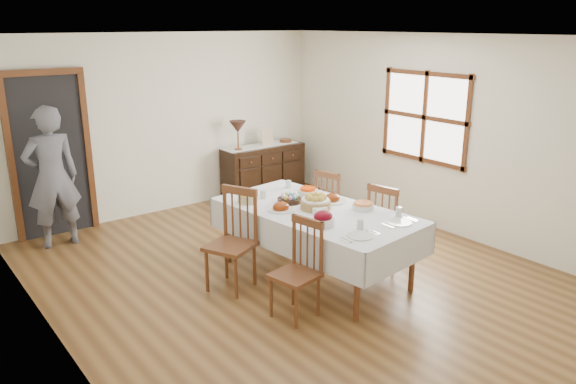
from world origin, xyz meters
TOP-DOWN VIEW (x-y plane):
  - ground at (0.00, 0.00)m, footprint 6.00×6.00m
  - room_shell at (-0.15, 0.42)m, footprint 5.02×6.02m
  - dining_table at (0.18, -0.16)m, footprint 1.42×2.39m
  - chair_left_near at (-0.51, -0.73)m, footprint 0.46×0.46m
  - chair_left_far at (-0.68, 0.17)m, footprint 0.59×0.59m
  - chair_right_near at (1.01, -0.45)m, footprint 0.49×0.49m
  - chair_right_far at (0.99, 0.46)m, footprint 0.47×0.47m
  - sideboard at (1.50, 2.72)m, footprint 1.37×0.50m
  - person at (-1.82, 2.52)m, footprint 0.61×0.40m
  - bread_basket at (0.19, -0.14)m, footprint 0.33×0.33m
  - egg_basket at (0.11, 0.21)m, footprint 0.27×0.27m
  - ham_platter_a at (-0.14, 0.04)m, footprint 0.29×0.29m
  - ham_platter_b at (0.51, -0.05)m, footprint 0.33×0.33m
  - beet_bowl at (-0.09, -0.59)m, footprint 0.23×0.23m
  - carrot_bowl at (0.44, 0.30)m, footprint 0.24×0.24m
  - pineapple_bowl at (-0.27, 0.49)m, footprint 0.22×0.22m
  - casserole_dish at (0.60, -0.46)m, footprint 0.24×0.24m
  - butter_dish at (0.12, -0.30)m, footprint 0.15×0.11m
  - setting_left at (0.04, -0.98)m, footprint 0.43×0.31m
  - setting_right at (0.62, -0.96)m, footprint 0.43×0.31m
  - glass_far_a at (-0.04, 0.52)m, footprint 0.07×0.07m
  - glass_far_b at (0.46, 0.69)m, footprint 0.07×0.07m
  - runner at (1.46, 2.75)m, footprint 1.30×0.35m
  - table_lamp at (1.01, 2.69)m, footprint 0.26×0.26m
  - picture_frame at (1.57, 2.70)m, footprint 0.22×0.08m
  - deco_bowl at (1.94, 2.71)m, footprint 0.20×0.20m

SIDE VIEW (x-z plane):
  - ground at x=0.00m, z-range 0.00..0.00m
  - sideboard at x=1.50m, z-range 0.00..0.82m
  - chair_left_near at x=-0.51m, z-range 0.01..0.96m
  - chair_right_far at x=0.99m, z-range 0.01..0.97m
  - chair_right_near at x=1.01m, z-range 0.01..1.00m
  - chair_left_far at x=-0.68m, z-range 0.01..1.08m
  - dining_table at x=0.18m, z-range 0.30..1.08m
  - setting_left at x=0.04m, z-range 0.75..0.85m
  - setting_right at x=0.62m, z-range 0.75..0.85m
  - ham_platter_b at x=0.51m, z-range 0.75..0.87m
  - ham_platter_a at x=-0.14m, z-range 0.75..0.87m
  - butter_dish at x=0.12m, z-range 0.78..0.85m
  - casserole_dish at x=0.60m, z-range 0.78..0.86m
  - egg_basket at x=0.11m, z-range 0.77..0.87m
  - carrot_bowl at x=0.44m, z-range 0.78..0.87m
  - glass_far_b at x=0.46m, z-range 0.78..0.87m
  - runner at x=1.46m, z-range 0.82..0.83m
  - glass_far_a at x=-0.04m, z-range 0.78..0.88m
  - pineapple_bowl at x=-0.27m, z-range 0.78..0.91m
  - beet_bowl at x=-0.09m, z-range 0.77..0.93m
  - deco_bowl at x=1.94m, z-range 0.82..0.88m
  - bread_basket at x=0.19m, z-range 0.77..0.94m
  - person at x=-1.82m, z-range 0.00..1.91m
  - picture_frame at x=1.57m, z-range 0.82..1.10m
  - table_lamp at x=1.01m, z-range 0.95..1.41m
  - room_shell at x=-0.15m, z-range 0.32..2.97m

